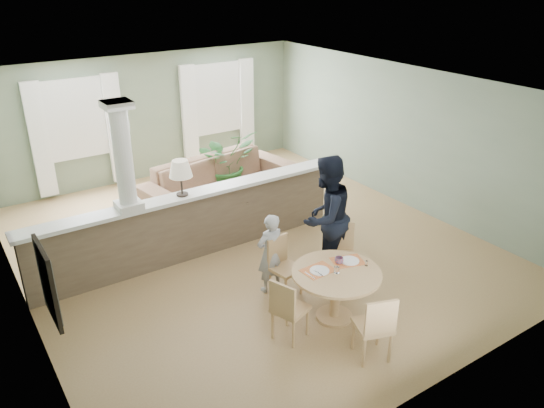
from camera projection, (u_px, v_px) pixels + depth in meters
ground at (248, 245)px, 9.05m from camera, size 8.00×8.00×0.00m
room_shell at (225, 134)px, 8.76m from camera, size 7.02×8.02×2.71m
pony_wall at (188, 218)px, 8.41m from camera, size 5.32×0.38×2.70m
sofa at (221, 182)px, 10.44m from camera, size 3.27×1.68×0.91m
houseplant at (225, 162)px, 10.82m from camera, size 1.31×1.16×1.36m
dining_table at (336, 281)px, 6.98m from camera, size 1.18×1.18×0.81m
chair_far_boy at (283, 263)px, 7.56m from camera, size 0.46×0.46×0.87m
chair_far_man at (341, 250)px, 7.88m from camera, size 0.56×0.56×0.90m
chair_near at (376, 325)px, 6.23m from camera, size 0.53×0.53×0.91m
chair_side at (287, 308)px, 6.58m from camera, size 0.51×0.51×0.88m
child_person at (270, 253)px, 7.57m from camera, size 0.45×0.30×1.22m
man_person at (326, 217)px, 7.85m from camera, size 1.08×0.94×1.91m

